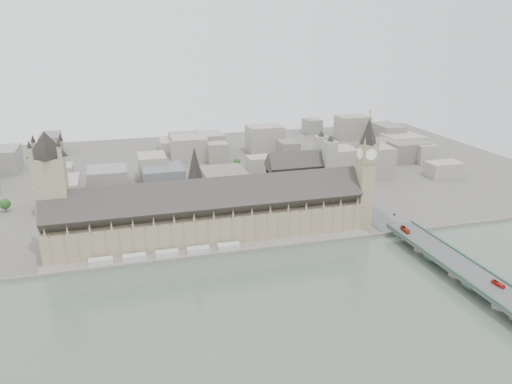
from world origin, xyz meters
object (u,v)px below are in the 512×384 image
object	(u,v)px
elizabeth_tower	(366,166)
westminster_bridge	(451,265)
palace_of_westminster	(210,215)
victoria_tower	(52,188)
red_bus_south	(498,284)
car_approach	(394,215)
westminster_abbey	(301,177)
red_bus_north	(405,230)

from	to	relation	value
elizabeth_tower	westminster_bridge	xyz separation A→B (m)	(24.00, -95.50, -52.96)
palace_of_westminster	victoria_tower	xyz separation A→B (m)	(-122.00, 6.30, 32.50)
palace_of_westminster	red_bus_south	world-z (taller)	palace_of_westminster
elizabeth_tower	car_approach	size ratio (longest dim) A/B	22.55
palace_of_westminster	westminster_abbey	bearing A→B (deg)	34.17
victoria_tower	car_approach	distance (m)	293.96
victoria_tower	red_bus_north	bearing A→B (deg)	-11.84
westminster_bridge	car_approach	world-z (taller)	car_approach
elizabeth_tower	victoria_tower	world-z (taller)	elizabeth_tower
palace_of_westminster	elizabeth_tower	world-z (taller)	elizabeth_tower
westminster_abbey	car_approach	size ratio (longest dim) A/B	14.27
palace_of_westminster	red_bus_south	bearing A→B (deg)	-42.18
westminster_bridge	westminster_abbey	world-z (taller)	westminster_abbey
westminster_abbey	red_bus_north	distance (m)	135.91
westminster_abbey	car_approach	bearing A→B (deg)	-58.15
westminster_bridge	victoria_tower	bearing A→B (deg)	158.22
westminster_abbey	palace_of_westminster	bearing A→B (deg)	-145.83
car_approach	westminster_abbey	bearing A→B (deg)	142.25
westminster_bridge	car_approach	bearing A→B (deg)	86.39
palace_of_westminster	red_bus_south	xyz separation A→B (m)	(165.81, -150.26, -11.08)
victoria_tower	red_bus_south	bearing A→B (deg)	-28.54
westminster_abbey	red_bus_south	bearing A→B (deg)	-76.32
victoria_tower	westminster_bridge	xyz separation A→B (m)	(284.00, -113.50, -50.08)
victoria_tower	car_approach	xyz separation A→B (m)	(289.74, -22.45, -44.26)
elizabeth_tower	westminster_bridge	bearing A→B (deg)	-75.89
palace_of_westminster	victoria_tower	size ratio (longest dim) A/B	2.65
red_bus_south	red_bus_north	bearing A→B (deg)	88.02
elizabeth_tower	westminster_bridge	distance (m)	111.81
westminster_bridge	westminster_abbey	xyz separation A→B (m)	(-51.08, 182.50, 19.96)
westminster_bridge	car_approach	size ratio (longest dim) A/B	68.18
palace_of_westminster	westminster_abbey	world-z (taller)	westminster_abbey
elizabeth_tower	westminster_abbey	world-z (taller)	elizabeth_tower
red_bus_south	car_approach	distance (m)	134.13
elizabeth_tower	red_bus_south	world-z (taller)	elizabeth_tower
westminster_abbey	red_bus_south	size ratio (longest dim) A/B	6.87
red_bus_north	palace_of_westminster	bearing A→B (deg)	167.19
red_bus_north	car_approach	bearing A→B (deg)	78.18
elizabeth_tower	car_approach	xyz separation A→B (m)	(29.74, -4.45, -47.15)
palace_of_westminster	car_approach	size ratio (longest dim) A/B	55.60
palace_of_westminster	westminster_bridge	size ratio (longest dim) A/B	0.82
palace_of_westminster	red_bus_north	distance (m)	165.26
palace_of_westminster	red_bus_north	xyz separation A→B (m)	(156.47, -52.08, -10.73)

